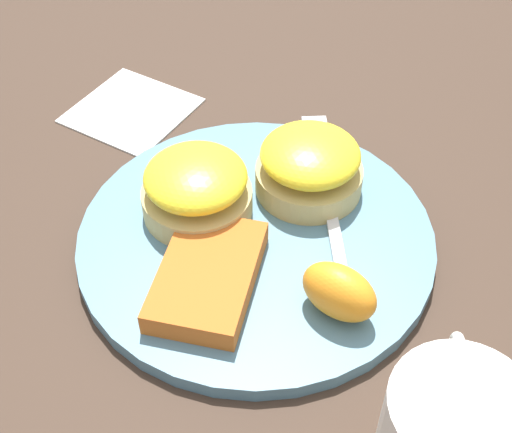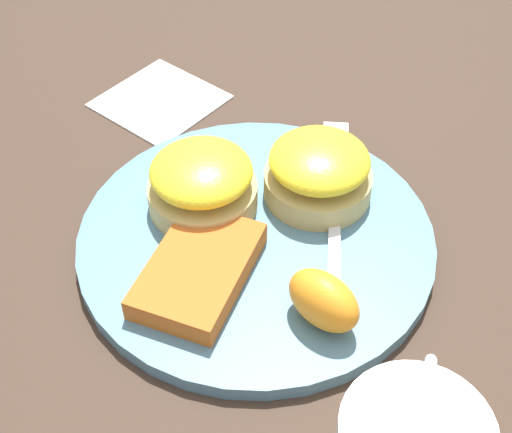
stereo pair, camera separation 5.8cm
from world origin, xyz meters
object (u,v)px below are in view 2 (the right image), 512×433
object	(u,v)px
sandwich_benedict_left	(319,171)
fork	(335,197)
hashbrown_patty	(199,270)
orange_wedge	(324,300)
sandwich_benedict_right	(202,183)

from	to	relation	value
sandwich_benedict_left	fork	bearing A→B (deg)	-95.55
sandwich_benedict_left	fork	xyz separation A→B (m)	(-0.00, -0.02, -0.02)
hashbrown_patty	orange_wedge	distance (m)	0.10
sandwich_benedict_left	hashbrown_patty	xyz separation A→B (m)	(-0.12, 0.06, -0.02)
sandwich_benedict_right	hashbrown_patty	bearing A→B (deg)	-159.76
sandwich_benedict_right	orange_wedge	bearing A→B (deg)	-122.27
sandwich_benedict_right	sandwich_benedict_left	bearing A→B (deg)	-62.10
orange_wedge	hashbrown_patty	bearing A→B (deg)	87.04
hashbrown_patty	fork	world-z (taller)	hashbrown_patty
sandwich_benedict_left	orange_wedge	distance (m)	0.14
sandwich_benedict_left	hashbrown_patty	bearing A→B (deg)	154.05
orange_wedge	fork	distance (m)	0.13
sandwich_benedict_right	fork	distance (m)	0.12
orange_wedge	fork	xyz separation A→B (m)	(0.13, 0.02, -0.02)
hashbrown_patty	orange_wedge	world-z (taller)	orange_wedge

